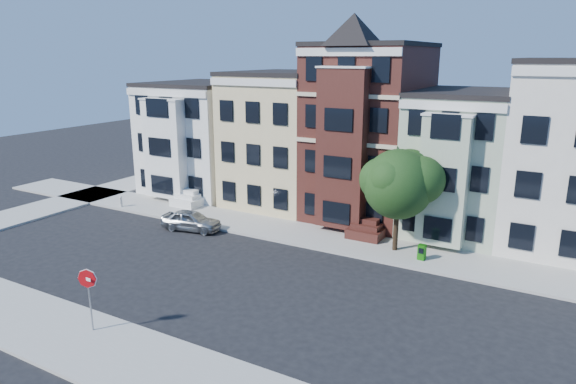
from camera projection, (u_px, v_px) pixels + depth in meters
The scene contains 13 objects.
ground at pixel (262, 288), 26.05m from camera, with size 120.00×120.00×0.00m, color black.
far_sidewalk at pixel (329, 239), 32.76m from camera, with size 60.00×4.00×0.15m, color #9E9B93.
near_sidewalk at pixel (149, 367), 19.31m from camera, with size 60.00×4.00×0.15m, color #9E9B93.
cross_sidewalk at pixel (1, 220), 36.52m from camera, with size 4.00×60.00×0.15m, color #9E9B93.
house_white at pixel (205, 139), 44.23m from camera, with size 8.00×9.00×9.00m, color white.
house_yellow at pixel (285, 140), 40.29m from camera, with size 7.00×9.00×10.00m, color beige.
house_brown at pixel (370, 134), 36.69m from camera, with size 7.00×9.00×12.00m, color #3F1A14.
house_green at pixel (461, 164), 33.98m from camera, with size 6.00×9.00×9.00m, color #A6B597.
street_tree at pixel (398, 189), 29.83m from camera, with size 6.49×6.49×7.55m, color #254C1A, non-canonical shape.
parked_car at pixel (191, 220), 34.51m from camera, with size 1.64×4.07×1.39m, color #95989C.
newspaper_box at pixel (422, 252), 29.20m from camera, with size 0.41×0.36×0.90m, color #13630C.
fire_hydrant at pixel (121, 202), 39.50m from camera, with size 0.23×0.23×0.66m, color beige.
stop_sign at pixel (89, 296), 21.38m from camera, with size 0.87×0.12×3.16m, color #B10A0F, non-canonical shape.
Camera 1 is at (12.94, -20.16, 11.43)m, focal length 32.00 mm.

